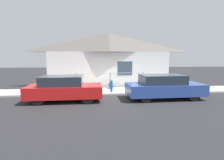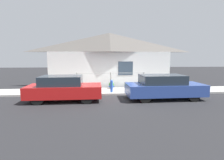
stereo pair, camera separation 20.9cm
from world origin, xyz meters
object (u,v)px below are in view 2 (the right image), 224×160
car_right (164,87)px  potted_plant_near_hydrant (111,85)px  car_left (64,88)px  fire_hydrant (112,86)px

car_right → potted_plant_near_hydrant: (-2.71, 2.78, -0.31)m
car_left → fire_hydrant: 3.09m
fire_hydrant → potted_plant_near_hydrant: size_ratio=1.61×
car_right → car_left: bearing=178.6°
potted_plant_near_hydrant → car_left: bearing=-134.4°
fire_hydrant → potted_plant_near_hydrant: 1.21m
car_left → potted_plant_near_hydrant: 3.91m
car_right → potted_plant_near_hydrant: 3.89m
car_left → car_right: (5.43, -0.00, 0.00)m
car_left → fire_hydrant: bearing=29.8°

